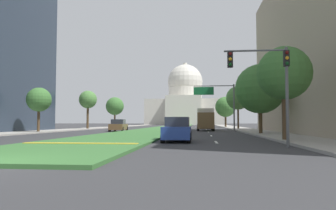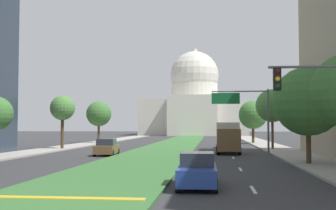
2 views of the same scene
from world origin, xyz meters
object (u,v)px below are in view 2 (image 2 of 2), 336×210
(sedan_lead_stopped, at_px, (197,171))
(sedan_midblock, at_px, (107,148))
(street_tree_left_distant, at_px, (99,114))
(street_tree_right_distant, at_px, (253,115))
(street_tree_left_far, at_px, (63,108))
(sedan_distant, at_px, (226,142))
(capitol_building, at_px, (194,105))
(box_truck_delivery, at_px, (228,137))
(traffic_light_near_right, at_px, (335,101))
(street_tree_right_mid, at_px, (308,101))
(overhead_guide_sign, at_px, (246,108))
(street_tree_right_far, at_px, (272,106))

(sedan_lead_stopped, bearing_deg, sedan_midblock, 114.78)
(street_tree_left_distant, relative_size, street_tree_right_distant, 0.99)
(street_tree_left_far, height_order, sedan_distant, street_tree_left_far)
(capitol_building, xyz_separation_m, box_truck_delivery, (7.20, -88.84, -7.63))
(traffic_light_near_right, height_order, sedan_midblock, traffic_light_near_right)
(street_tree_right_mid, xyz_separation_m, sedan_midblock, (-17.11, 8.62, -3.90))
(street_tree_right_distant, distance_m, box_truck_delivery, 25.52)
(street_tree_right_mid, bearing_deg, sedan_midblock, 153.27)
(street_tree_right_mid, relative_size, street_tree_left_far, 1.11)
(traffic_light_near_right, relative_size, box_truck_delivery, 0.81)
(street_tree_right_mid, relative_size, sedan_midblock, 1.66)
(street_tree_left_far, relative_size, sedan_distant, 1.38)
(sedan_distant, bearing_deg, street_tree_right_distant, 70.64)
(street_tree_left_distant, bearing_deg, overhead_guide_sign, -48.93)
(sedan_distant, xyz_separation_m, box_truck_delivery, (-0.16, -11.46, 0.90))
(street_tree_left_far, distance_m, box_truck_delivery, 20.49)
(overhead_guide_sign, height_order, street_tree_left_distant, street_tree_left_distant)
(sedan_midblock, xyz_separation_m, sedan_distant, (11.90, 15.85, 0.01))
(street_tree_left_distant, xyz_separation_m, sedan_distant, (20.07, -11.53, -3.99))
(traffic_light_near_right, relative_size, overhead_guide_sign, 0.80)
(street_tree_left_far, distance_m, street_tree_left_distant, 17.91)
(traffic_light_near_right, bearing_deg, sedan_distant, 93.82)
(overhead_guide_sign, bearing_deg, street_tree_right_far, 67.26)
(street_tree_right_mid, distance_m, sedan_lead_stopped, 14.66)
(traffic_light_near_right, height_order, street_tree_right_distant, street_tree_right_distant)
(capitol_building, relative_size, street_tree_right_distant, 4.59)
(capitol_building, distance_m, box_truck_delivery, 89.46)
(street_tree_left_distant, distance_m, street_tree_right_distant, 24.86)
(overhead_guide_sign, height_order, street_tree_right_mid, street_tree_right_mid)
(traffic_light_near_right, xyz_separation_m, street_tree_left_distant, (-22.77, 52.06, 0.97))
(street_tree_left_far, bearing_deg, sedan_midblock, -50.43)
(street_tree_left_far, relative_size, sedan_lead_stopped, 1.49)
(street_tree_left_distant, xyz_separation_m, sedan_lead_stopped, (17.63, -47.88, -4.00))
(sedan_midblock, xyz_separation_m, box_truck_delivery, (11.74, 4.38, 0.91))
(street_tree_left_far, distance_m, sedan_midblock, 12.99)
(street_tree_right_distant, height_order, sedan_lead_stopped, street_tree_right_distant)
(street_tree_right_far, xyz_separation_m, street_tree_left_distant, (-25.41, 16.00, -0.46))
(sedan_midblock, bearing_deg, street_tree_right_mid, -26.73)
(street_tree_right_mid, distance_m, sedan_distant, 25.31)
(street_tree_left_far, height_order, street_tree_right_far, street_tree_right_far)
(sedan_distant, bearing_deg, overhead_guide_sign, -83.09)
(street_tree_right_mid, height_order, street_tree_left_far, street_tree_right_mid)
(traffic_light_near_right, distance_m, street_tree_left_distant, 56.83)
(capitol_building, relative_size, street_tree_right_far, 4.39)
(street_tree_left_far, height_order, street_tree_left_distant, street_tree_left_distant)
(street_tree_left_far, distance_m, sedan_lead_stopped, 34.86)
(traffic_light_near_right, height_order, street_tree_right_mid, street_tree_right_mid)
(street_tree_right_far, height_order, sedan_midblock, street_tree_right_far)
(street_tree_right_distant, distance_m, sedan_lead_stopped, 50.43)
(street_tree_right_mid, relative_size, box_truck_delivery, 1.13)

